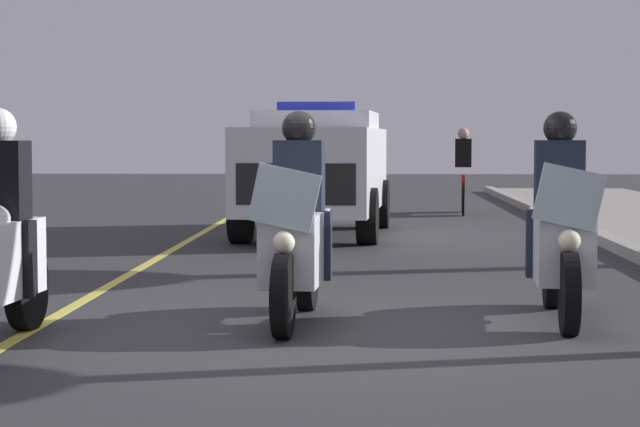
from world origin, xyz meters
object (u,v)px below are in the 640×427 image
police_motorcycle_lead_right (296,237)px  police_suv (316,166)px  police_motorcycle_trailing (561,236)px  cyclist_background (463,171)px

police_motorcycle_lead_right → police_suv: (-8.76, -0.23, 0.37)m
police_motorcycle_trailing → cyclist_background: 13.75m
police_motorcycle_trailing → cyclist_background: bearing=178.9°
police_motorcycle_trailing → police_suv: bearing=-164.4°
police_suv → cyclist_background: bearing=153.0°
police_motorcycle_trailing → cyclist_background: size_ratio=1.22×
police_motorcycle_lead_right → police_motorcycle_trailing: size_ratio=1.00×
police_motorcycle_lead_right → police_motorcycle_trailing: 2.17m
police_motorcycle_trailing → police_suv: (-8.53, -2.39, 0.37)m
cyclist_background → police_motorcycle_lead_right: bearing=-9.9°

